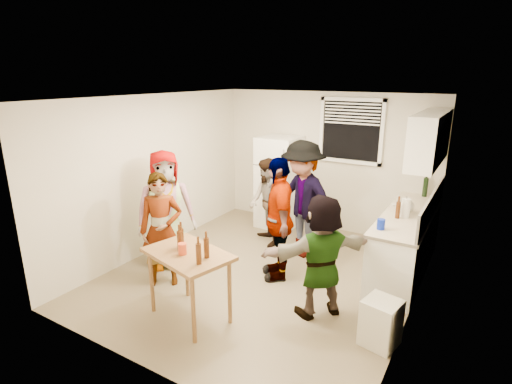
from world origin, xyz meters
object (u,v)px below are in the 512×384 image
Objects in this scene: beer_bottle_counter at (397,218)px; guest_back_left at (267,243)px; serving_table at (191,316)px; beer_bottle_table at (182,248)px; guest_grey at (170,264)px; guest_black at (278,275)px; red_cup at (183,254)px; blue_cup at (381,229)px; guest_orange at (319,312)px; guest_stripe at (165,282)px; wine_bottle at (424,196)px; trash_bin at (381,323)px; kettle at (405,212)px; refrigerator at (279,182)px; guest_back_right at (300,253)px.

guest_back_left is at bearing 176.63° from beer_bottle_counter.
serving_table is 0.85m from beer_bottle_table.
beer_bottle_table is at bearing -132.11° from beer_bottle_counter.
guest_black is at bearing -32.15° from guest_grey.
red_cup is 1.77m from guest_black.
guest_orange is at bearing -119.15° from blue_cup.
guest_grey reaches higher than guest_stripe.
guest_stripe is at bearing 148.00° from red_cup.
wine_bottle reaches higher than blue_cup.
trash_bin is 1.84m from guest_black.
red_cup is (-0.02, -0.06, 0.84)m from serving_table.
kettle is 1.90× the size of blue_cup.
beer_bottle_table reaches higher than trash_bin.
kettle is at bearing 80.49° from beer_bottle_counter.
beer_bottle_table is at bearing -56.85° from guest_black.
refrigerator reaches higher than wine_bottle.
red_cup is 2.52m from guest_back_right.
guest_stripe is at bearing -87.33° from guest_black.
guest_stripe is 1.06× the size of guest_back_left.
beer_bottle_table is 1.70m from guest_black.
red_cup is 0.07× the size of guest_grey.
serving_table is (-1.74, -1.69, -0.90)m from blue_cup.
red_cup reaches higher than guest_orange.
refrigerator is 3.69m from trash_bin.
refrigerator reaches higher than guest_stripe.
wine_bottle is 2.73m from guest_black.
guest_orange is (2.12, 0.42, 0.00)m from guest_stripe.
blue_cup reaches higher than guest_back_left.
refrigerator is at bearing -101.40° from guest_orange.
beer_bottle_counter reaches higher than guest_grey.
refrigerator is 1.09× the size of guest_stripe.
guest_grey is at bearing -165.07° from blue_cup.
kettle is 3.57m from guest_grey.
wine_bottle is 1.27m from beer_bottle_counter.
beer_bottle_counter is 2.30m from guest_back_left.
beer_bottle_counter is (-0.05, -0.30, 0.00)m from kettle.
guest_black is at bearing -127.31° from wine_bottle.
guest_orange is (-0.55, -1.35, -0.90)m from beer_bottle_counter.
refrigerator reaches higher than kettle.
kettle is 1.10× the size of beer_bottle_counter.
guest_black is (0.55, 1.38, -0.84)m from beer_bottle_table.
wine_bottle is 2.85m from guest_orange.
guest_stripe is (-2.82, -3.03, -0.90)m from wine_bottle.
kettle is 0.15× the size of guest_black.
guest_orange is at bearing 164.69° from trash_bin.
kettle reaches higher than guest_grey.
blue_cup is at bearing -34.18° from refrigerator.
serving_table is 2.31m from guest_back_right.
guest_back_left is 0.85× the size of guest_black.
wine_bottle is 1.51× the size of beer_bottle_table.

